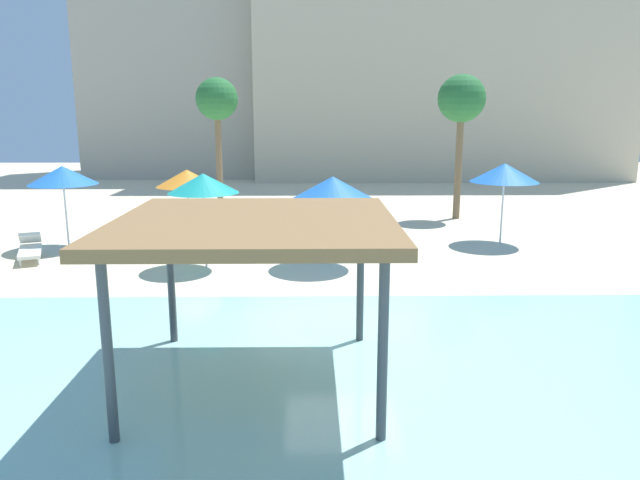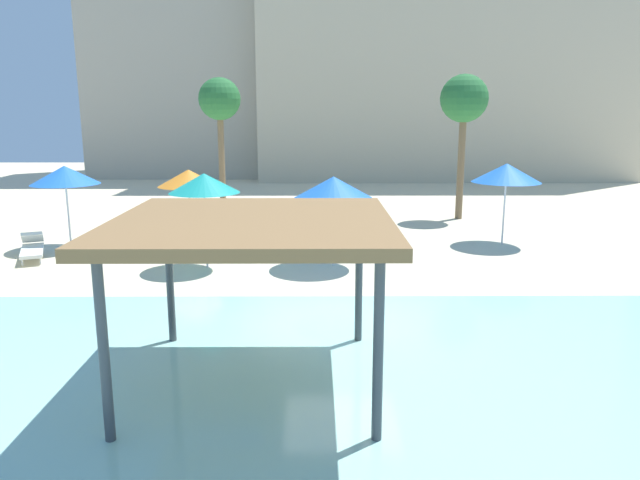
{
  "view_description": "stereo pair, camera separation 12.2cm",
  "coord_description": "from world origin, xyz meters",
  "px_view_note": "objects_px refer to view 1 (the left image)",
  "views": [
    {
      "loc": [
        -0.67,
        -12.09,
        4.34
      ],
      "look_at": [
        -0.46,
        2.0,
        1.3
      ],
      "focal_mm": 33.53,
      "sensor_mm": 36.0,
      "label": 1
    },
    {
      "loc": [
        -0.55,
        -12.09,
        4.34
      ],
      "look_at": [
        -0.46,
        2.0,
        1.3
      ],
      "focal_mm": 33.53,
      "sensor_mm": 36.0,
      "label": 2
    }
  ],
  "objects_px": {
    "lounge_chair_1": "(30,248)",
    "lounge_chair_2": "(281,238)",
    "beach_umbrella_blue_5": "(333,188)",
    "palm_tree_1": "(461,102)",
    "beach_umbrella_blue_0": "(63,175)",
    "beach_umbrella_teal_1": "(203,183)",
    "beach_umbrella_blue_6": "(505,173)",
    "shade_pavilion": "(256,229)",
    "palm_tree_0": "(217,102)",
    "beach_umbrella_orange_4": "(187,178)"
  },
  "relations": [
    {
      "from": "lounge_chair_1",
      "to": "lounge_chair_2",
      "type": "height_order",
      "value": "same"
    },
    {
      "from": "beach_umbrella_blue_5",
      "to": "lounge_chair_2",
      "type": "relative_size",
      "value": 1.32
    },
    {
      "from": "beach_umbrella_blue_5",
      "to": "palm_tree_1",
      "type": "relative_size",
      "value": 0.44
    },
    {
      "from": "beach_umbrella_blue_0",
      "to": "beach_umbrella_blue_5",
      "type": "height_order",
      "value": "beach_umbrella_blue_0"
    },
    {
      "from": "beach_umbrella_teal_1",
      "to": "beach_umbrella_blue_6",
      "type": "height_order",
      "value": "beach_umbrella_blue_6"
    },
    {
      "from": "beach_umbrella_teal_1",
      "to": "palm_tree_1",
      "type": "xyz_separation_m",
      "value": [
        8.98,
        7.81,
        2.32
      ]
    },
    {
      "from": "beach_umbrella_teal_1",
      "to": "lounge_chair_2",
      "type": "xyz_separation_m",
      "value": [
        2.01,
        2.38,
        -2.07
      ]
    },
    {
      "from": "lounge_chair_2",
      "to": "palm_tree_1",
      "type": "xyz_separation_m",
      "value": [
        6.97,
        5.43,
        4.39
      ]
    },
    {
      "from": "shade_pavilion",
      "to": "palm_tree_1",
      "type": "height_order",
      "value": "palm_tree_1"
    },
    {
      "from": "beach_umbrella_blue_0",
      "to": "lounge_chair_2",
      "type": "height_order",
      "value": "beach_umbrella_blue_0"
    },
    {
      "from": "palm_tree_0",
      "to": "lounge_chair_2",
      "type": "bearing_deg",
      "value": -69.63
    },
    {
      "from": "shade_pavilion",
      "to": "beach_umbrella_blue_0",
      "type": "bearing_deg",
      "value": 125.09
    },
    {
      "from": "shade_pavilion",
      "to": "beach_umbrella_blue_6",
      "type": "relative_size",
      "value": 1.58
    },
    {
      "from": "beach_umbrella_blue_6",
      "to": "lounge_chair_2",
      "type": "xyz_separation_m",
      "value": [
        -7.29,
        -0.58,
        -2.05
      ]
    },
    {
      "from": "shade_pavilion",
      "to": "beach_umbrella_teal_1",
      "type": "xyz_separation_m",
      "value": [
        -2.12,
        7.43,
        -0.17
      ]
    },
    {
      "from": "shade_pavilion",
      "to": "lounge_chair_2",
      "type": "xyz_separation_m",
      "value": [
        -0.11,
        9.81,
        -2.24
      ]
    },
    {
      "from": "palm_tree_1",
      "to": "beach_umbrella_teal_1",
      "type": "bearing_deg",
      "value": -138.99
    },
    {
      "from": "shade_pavilion",
      "to": "beach_umbrella_orange_4",
      "type": "height_order",
      "value": "shade_pavilion"
    },
    {
      "from": "beach_umbrella_orange_4",
      "to": "palm_tree_0",
      "type": "xyz_separation_m",
      "value": [
        -0.3,
        8.71,
        2.49
      ]
    },
    {
      "from": "shade_pavilion",
      "to": "beach_umbrella_blue_0",
      "type": "xyz_separation_m",
      "value": [
        -7.02,
        9.99,
        -0.21
      ]
    },
    {
      "from": "palm_tree_0",
      "to": "beach_umbrella_blue_5",
      "type": "bearing_deg",
      "value": -66.34
    },
    {
      "from": "beach_umbrella_blue_6",
      "to": "lounge_chair_2",
      "type": "relative_size",
      "value": 1.38
    },
    {
      "from": "beach_umbrella_orange_4",
      "to": "beach_umbrella_blue_5",
      "type": "xyz_separation_m",
      "value": [
        4.53,
        -2.31,
        -0.01
      ]
    },
    {
      "from": "beach_umbrella_blue_5",
      "to": "shade_pavilion",
      "type": "bearing_deg",
      "value": -100.94
    },
    {
      "from": "beach_umbrella_orange_4",
      "to": "lounge_chair_2",
      "type": "xyz_separation_m",
      "value": [
        2.96,
        -0.07,
        -1.94
      ]
    },
    {
      "from": "beach_umbrella_blue_0",
      "to": "palm_tree_1",
      "type": "bearing_deg",
      "value": 20.72
    },
    {
      "from": "beach_umbrella_blue_0",
      "to": "lounge_chair_1",
      "type": "bearing_deg",
      "value": -110.18
    },
    {
      "from": "beach_umbrella_blue_0",
      "to": "beach_umbrella_orange_4",
      "type": "xyz_separation_m",
      "value": [
        3.95,
        -0.12,
        -0.08
      ]
    },
    {
      "from": "beach_umbrella_blue_6",
      "to": "palm_tree_0",
      "type": "xyz_separation_m",
      "value": [
        -10.55,
        8.19,
        2.38
      ]
    },
    {
      "from": "shade_pavilion",
      "to": "beach_umbrella_teal_1",
      "type": "distance_m",
      "value": 7.73
    },
    {
      "from": "lounge_chair_2",
      "to": "shade_pavilion",
      "type": "bearing_deg",
      "value": -28.12
    },
    {
      "from": "beach_umbrella_orange_4",
      "to": "palm_tree_0",
      "type": "height_order",
      "value": "palm_tree_0"
    },
    {
      "from": "palm_tree_0",
      "to": "palm_tree_1",
      "type": "relative_size",
      "value": 1.01
    },
    {
      "from": "beach_umbrella_blue_0",
      "to": "lounge_chair_2",
      "type": "relative_size",
      "value": 1.36
    },
    {
      "from": "beach_umbrella_blue_0",
      "to": "beach_umbrella_blue_5",
      "type": "bearing_deg",
      "value": -15.99
    },
    {
      "from": "lounge_chair_1",
      "to": "beach_umbrella_teal_1",
      "type": "bearing_deg",
      "value": 56.55
    },
    {
      "from": "beach_umbrella_blue_5",
      "to": "beach_umbrella_teal_1",
      "type": "bearing_deg",
      "value": -177.93
    },
    {
      "from": "beach_umbrella_orange_4",
      "to": "palm_tree_1",
      "type": "distance_m",
      "value": 11.54
    },
    {
      "from": "shade_pavilion",
      "to": "beach_umbrella_blue_5",
      "type": "relative_size",
      "value": 1.66
    },
    {
      "from": "beach_umbrella_blue_0",
      "to": "beach_umbrella_orange_4",
      "type": "distance_m",
      "value": 3.95
    },
    {
      "from": "beach_umbrella_teal_1",
      "to": "palm_tree_1",
      "type": "bearing_deg",
      "value": 41.01
    },
    {
      "from": "lounge_chair_1",
      "to": "palm_tree_0",
      "type": "relative_size",
      "value": 0.34
    },
    {
      "from": "beach_umbrella_blue_5",
      "to": "beach_umbrella_orange_4",
      "type": "bearing_deg",
      "value": 152.94
    },
    {
      "from": "lounge_chair_1",
      "to": "beach_umbrella_blue_0",
      "type": "bearing_deg",
      "value": 137.43
    },
    {
      "from": "lounge_chair_2",
      "to": "palm_tree_1",
      "type": "relative_size",
      "value": 0.34
    },
    {
      "from": "shade_pavilion",
      "to": "palm_tree_0",
      "type": "height_order",
      "value": "palm_tree_0"
    },
    {
      "from": "shade_pavilion",
      "to": "beach_umbrella_blue_6",
      "type": "xyz_separation_m",
      "value": [
        7.19,
        10.39,
        -0.2
      ]
    },
    {
      "from": "beach_umbrella_teal_1",
      "to": "palm_tree_0",
      "type": "distance_m",
      "value": 11.47
    },
    {
      "from": "beach_umbrella_blue_5",
      "to": "lounge_chair_2",
      "type": "distance_m",
      "value": 3.35
    },
    {
      "from": "beach_umbrella_blue_5",
      "to": "palm_tree_0",
      "type": "distance_m",
      "value": 12.29
    }
  ]
}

